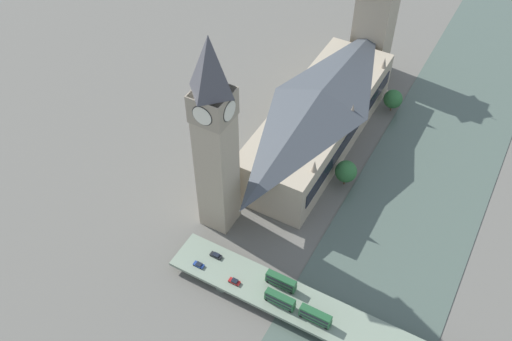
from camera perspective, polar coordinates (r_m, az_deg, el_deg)
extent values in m
plane|color=#605E56|center=(237.96, 9.14, 0.35)|extent=(600.00, 600.00, 0.00)
cube|color=#47564C|center=(233.79, 16.07, -2.24)|extent=(49.45, 360.00, 0.30)
cube|color=tan|center=(240.55, 6.25, 4.76)|extent=(29.60, 94.28, 20.87)
cube|color=black|center=(236.29, 9.56, 3.75)|extent=(0.40, 86.74, 6.26)
pyramid|color=#3D4247|center=(231.75, 6.52, 7.32)|extent=(29.01, 92.39, 6.71)
cone|color=gray|center=(256.58, 12.72, 10.48)|extent=(2.20, 2.20, 5.00)
cone|color=gray|center=(228.84, 9.66, 6.05)|extent=(2.20, 2.20, 5.00)
cone|color=gray|center=(203.64, 5.86, 0.45)|extent=(2.20, 2.20, 5.00)
cube|color=tan|center=(194.57, -3.95, 0.83)|extent=(11.32, 11.32, 60.62)
cube|color=gray|center=(177.63, -4.35, 6.57)|extent=(12.00, 12.00, 10.19)
cylinder|color=black|center=(175.14, -2.73, 5.99)|extent=(0.50, 7.19, 7.19)
cylinder|color=silver|center=(175.09, -2.69, 5.98)|extent=(0.62, 6.65, 6.65)
cylinder|color=black|center=(180.27, -5.93, 7.12)|extent=(0.50, 7.19, 7.19)
cylinder|color=silver|center=(180.32, -5.97, 7.13)|extent=(0.62, 6.65, 6.65)
cylinder|color=black|center=(181.40, -3.37, 7.60)|extent=(7.19, 0.50, 7.19)
cylinder|color=silver|center=(181.48, -3.35, 7.62)|extent=(6.65, 0.62, 6.65)
cylinder|color=black|center=(173.96, -5.37, 5.49)|extent=(7.19, 0.50, 7.19)
cylinder|color=silver|center=(173.89, -5.39, 5.47)|extent=(6.65, 0.62, 6.65)
pyramid|color=#424247|center=(168.49, -4.64, 10.53)|extent=(11.55, 11.55, 19.97)
cube|color=tan|center=(279.04, 11.65, 13.57)|extent=(16.04, 16.04, 44.70)
cube|color=#5D6A59|center=(190.81, 9.65, -15.84)|extent=(3.00, 12.62, 3.24)
cube|color=#5D6A59|center=(199.90, -2.71, -10.40)|extent=(3.00, 12.62, 3.24)
cube|color=gray|center=(188.87, 9.74, -15.52)|extent=(130.90, 14.85, 1.20)
cube|color=#235B33|center=(193.03, 2.51, -11.19)|extent=(10.71, 2.47, 1.98)
cube|color=black|center=(192.70, 2.51, -11.13)|extent=(9.64, 2.53, 0.87)
cube|color=#235B33|center=(191.23, 2.53, -10.84)|extent=(10.50, 2.47, 2.32)
cube|color=black|center=(191.13, 2.53, -10.83)|extent=(9.64, 2.53, 1.11)
cube|color=#1E4E2B|center=(190.19, 2.54, -10.64)|extent=(10.39, 2.34, 0.16)
cylinder|color=black|center=(195.38, 1.46, -10.56)|extent=(1.07, 0.28, 1.07)
cylinder|color=black|center=(194.28, 1.14, -11.05)|extent=(1.07, 0.28, 1.07)
cylinder|color=black|center=(193.39, 3.84, -11.61)|extent=(1.07, 0.28, 1.07)
cylinder|color=black|center=(192.28, 3.53, -12.11)|extent=(1.07, 0.28, 1.07)
cube|color=#235B33|center=(189.43, 2.41, -12.95)|extent=(10.45, 2.50, 1.91)
cube|color=black|center=(189.10, 2.42, -12.89)|extent=(9.40, 2.56, 0.84)
cube|color=#235B33|center=(187.65, 2.43, -12.62)|extent=(10.24, 2.50, 2.24)
cube|color=black|center=(187.56, 2.43, -12.60)|extent=(9.40, 2.56, 1.07)
cube|color=#1E4E2B|center=(186.63, 2.44, -12.43)|extent=(10.13, 2.38, 0.16)
cylinder|color=black|center=(191.68, 1.37, -12.29)|extent=(1.03, 0.28, 1.03)
cylinder|color=black|center=(190.61, 1.04, -12.80)|extent=(1.03, 0.28, 1.03)
cylinder|color=black|center=(189.82, 3.75, -13.35)|extent=(1.03, 0.28, 1.03)
cylinder|color=black|center=(188.75, 3.43, -13.87)|extent=(1.03, 0.28, 1.03)
cube|color=#235B33|center=(187.16, 5.93, -14.45)|extent=(10.67, 2.59, 1.96)
cube|color=black|center=(186.82, 5.94, -14.39)|extent=(9.60, 2.65, 0.86)
cube|color=#235B33|center=(185.32, 5.98, -14.12)|extent=(10.46, 2.59, 2.30)
cube|color=black|center=(185.22, 5.99, -14.10)|extent=(9.60, 2.65, 1.10)
cube|color=#1E4E2B|center=(184.26, 6.01, -13.93)|extent=(10.35, 2.46, 0.16)
cylinder|color=black|center=(189.20, 4.81, -13.76)|extent=(1.08, 0.28, 1.08)
cylinder|color=black|center=(188.08, 4.48, -14.31)|extent=(1.08, 0.28, 1.08)
cylinder|color=black|center=(187.89, 7.32, -14.83)|extent=(1.08, 0.28, 1.08)
cylinder|color=black|center=(186.76, 7.01, -15.39)|extent=(1.08, 0.28, 1.08)
cube|color=navy|center=(198.97, -5.74, -9.37)|extent=(3.81, 1.79, 0.58)
cube|color=black|center=(198.51, -5.73, -9.30)|extent=(1.98, 1.61, 0.43)
cylinder|color=black|center=(200.02, -5.97, -9.07)|extent=(0.63, 0.22, 0.63)
cylinder|color=black|center=(199.31, -6.22, -9.40)|extent=(0.63, 0.22, 0.63)
cylinder|color=black|center=(198.97, -5.26, -9.42)|extent=(0.63, 0.22, 0.63)
cylinder|color=black|center=(198.25, -5.51, -9.75)|extent=(0.63, 0.22, 0.63)
cube|color=maroon|center=(194.37, -2.17, -11.04)|extent=(4.03, 1.79, 0.64)
cube|color=black|center=(193.81, -2.15, -10.96)|extent=(2.10, 1.61, 0.60)
cylinder|color=black|center=(195.41, -2.46, -10.72)|extent=(0.61, 0.22, 0.61)
cylinder|color=black|center=(194.68, -2.70, -11.06)|extent=(0.61, 0.22, 0.61)
cylinder|color=black|center=(194.47, -1.64, -11.10)|extent=(0.61, 0.22, 0.61)
cylinder|color=black|center=(193.73, -1.88, -11.45)|extent=(0.61, 0.22, 0.61)
cube|color=black|center=(200.71, -4.03, -8.47)|extent=(4.27, 1.81, 0.57)
cube|color=black|center=(200.26, -4.00, -8.41)|extent=(2.22, 1.63, 0.43)
cylinder|color=black|center=(201.82, -4.30, -8.15)|extent=(0.69, 0.22, 0.69)
cylinder|color=black|center=(201.05, -4.55, -8.48)|extent=(0.69, 0.22, 0.69)
cylinder|color=black|center=(200.69, -3.49, -8.53)|extent=(0.69, 0.22, 0.69)
cylinder|color=black|center=(199.92, -3.74, -8.86)|extent=(0.69, 0.22, 0.69)
cylinder|color=brown|center=(229.87, 8.84, -1.03)|extent=(0.70, 0.70, 3.47)
sphere|color=#2D6633|center=(225.96, 8.99, -0.09)|extent=(8.75, 8.75, 8.75)
cylinder|color=brown|center=(267.79, 13.36, 6.12)|extent=(0.70, 0.70, 2.95)
sphere|color=#2D6633|center=(264.66, 13.54, 6.97)|extent=(8.50, 8.50, 8.50)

